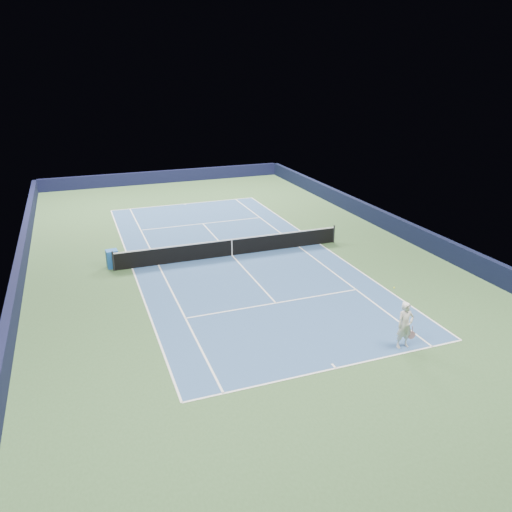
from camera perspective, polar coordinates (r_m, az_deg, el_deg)
name	(u,v)px	position (r m, az deg, el deg)	size (l,w,h in m)	color
ground	(232,255)	(27.90, -2.76, 0.06)	(40.00, 40.00, 0.00)	#32522C
wall_far	(165,177)	(46.34, -10.40, 8.91)	(22.00, 0.35, 1.10)	black
wall_right	(396,226)	(32.47, 15.75, 3.34)	(0.35, 40.00, 1.10)	black
wall_left	(19,273)	(26.75, -25.45, -1.72)	(0.35, 40.00, 1.10)	black
court_surface	(232,255)	(27.90, -2.76, 0.07)	(10.97, 23.77, 0.01)	#2C4D7C
baseline_far	(185,204)	(38.87, -8.16, 5.93)	(10.97, 0.08, 0.00)	white
baseline_near	(336,368)	(18.12, 9.12, -12.55)	(10.97, 0.08, 0.00)	white
sideline_doubles_right	(320,244)	(29.90, 7.30, 1.38)	(0.08, 23.77, 0.00)	white
sideline_doubles_left	(132,268)	(26.88, -13.96, -1.37)	(0.08, 23.77, 0.00)	white
sideline_singles_right	(299,247)	(29.32, 4.92, 1.08)	(0.08, 23.77, 0.00)	white
sideline_singles_left	(158,265)	(27.03, -11.09, -1.01)	(0.08, 23.77, 0.00)	white
service_line_far	(203,224)	(33.73, -6.10, 3.70)	(8.23, 0.08, 0.00)	white
service_line_near	(276,303)	(22.38, 2.29, -5.39)	(8.23, 0.08, 0.00)	white
center_service_line	(232,255)	(27.90, -2.76, 0.08)	(0.08, 12.80, 0.00)	white
center_mark_far	(185,204)	(38.73, -8.11, 5.87)	(0.08, 0.30, 0.00)	white
center_mark_near	(334,366)	(18.23, 8.89, -12.31)	(0.08, 0.30, 0.00)	white
tennis_net	(232,247)	(27.73, -2.78, 1.04)	(12.90, 0.10, 1.07)	black
sponsor_cube	(112,259)	(27.12, -16.09, -0.31)	(0.65, 0.58, 0.96)	#1D59B3
tennis_player	(405,325)	(19.47, 16.67, -7.58)	(0.82, 1.26, 2.03)	silver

